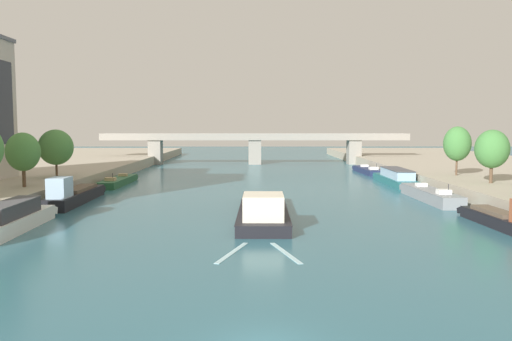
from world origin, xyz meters
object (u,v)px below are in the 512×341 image
Objects in this scene: bridge_far at (255,144)px; moored_boat_right_second at (430,194)px; moored_boat_left_far at (14,218)px; tree_left_midway at (56,147)px; moored_boat_left_near at (74,195)px; barge_midriver at (263,209)px; moored_boat_right_near at (396,178)px; tree_right_midway at (492,149)px; moored_boat_right_end at (503,218)px; moored_boat_right_lone at (368,170)px; tree_left_by_lamp at (23,152)px; moored_boat_left_upstream at (118,181)px; tree_right_far at (457,144)px.

moored_boat_right_second is at bearing -70.79° from bridge_far.
moored_boat_right_second is 60.92m from bridge_far.
moored_boat_left_far is 26.94m from tree_left_midway.
bridge_far reaches higher than moored_boat_right_second.
moored_boat_left_near reaches higher than moored_boat_right_second.
barge_midriver is 22.75m from moored_boat_left_near.
tree_right_midway is (6.83, -15.73, 4.91)m from moored_boat_right_near.
moored_boat_left_near is 0.22× the size of bridge_far.
tree_right_midway is at bearing 68.34° from moored_boat_right_end.
moored_boat_left_near is 2.44× the size of tree_right_midway.
moored_boat_right_lone is (0.07, 51.46, -0.33)m from moored_boat_right_end.
barge_midriver is 21.30m from moored_boat_left_far.
tree_left_by_lamp reaches higher than moored_boat_left_near.
moored_boat_right_end is (20.06, -5.04, -0.03)m from barge_midriver.
tree_left_by_lamp is (-5.41, -18.90, 5.22)m from moored_boat_left_upstream.
moored_boat_left_near is at bearing -61.17° from tree_left_midway.
moored_boat_right_lone is 25.78m from tree_right_far.
tree_left_midway is 0.09× the size of bridge_far.
moored_boat_left_upstream is 2.41× the size of tree_left_by_lamp.
moored_boat_left_far is 1.08× the size of moored_boat_right_end.
tree_left_by_lamp is (-5.64, 14.78, 4.69)m from moored_boat_left_far.
moored_boat_right_second is at bearing 3.14° from tree_left_by_lamp.
moored_boat_left_far is 40.56m from moored_boat_right_end.
moored_boat_left_near is 40.37m from moored_boat_right_second.
moored_boat_left_near is 2.45× the size of tree_left_midway.
tree_left_by_lamp is at bearing -157.43° from moored_boat_right_near.
moored_boat_right_near is 45.76m from bridge_far.
tree_left_midway is at bearing -127.09° from moored_boat_left_upstream.
tree_left_midway reaches higher than moored_boat_left_far.
moored_boat_left_near is at bearing -176.81° from moored_boat_right_second.
moored_boat_right_end is at bearing -16.88° from tree_left_by_lamp.
tree_left_midway reaches higher than moored_boat_right_lone.
moored_boat_left_upstream is 40.93m from moored_boat_right_near.
moored_boat_right_end is (40.85, -14.27, -0.15)m from moored_boat_left_near.
barge_midriver is at bearing -23.94° from moored_boat_left_near.
moored_boat_left_upstream is at bearing 126.64° from barge_midriver.
moored_boat_left_near is at bearing -164.79° from tree_right_far.
barge_midriver reaches higher than moored_boat_left_far.
moored_boat_left_near is 49.55m from tree_right_far.
tree_left_by_lamp is (-46.26, -37.45, 5.23)m from moored_boat_right_lone.
moored_boat_left_far is 1.95× the size of tree_right_far.
moored_boat_right_near is at bearing 113.47° from tree_right_midway.
moored_boat_left_near is at bearing 91.15° from moored_boat_left_far.
tree_right_midway reaches higher than moored_boat_right_near.
moored_boat_left_near is 1.01× the size of moored_boat_right_second.
barge_midriver is 50.60m from moored_boat_right_lone.
tree_left_by_lamp reaches higher than moored_boat_right_second.
moored_boat_right_second is at bearing 91.90° from moored_boat_right_end.
tree_left_by_lamp reaches higher than moored_boat_right_lone.
moored_boat_left_upstream is 11.23m from tree_left_midway.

